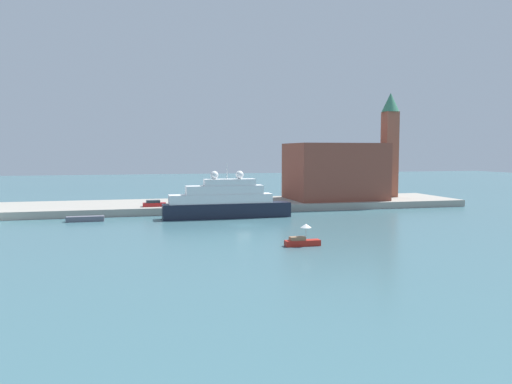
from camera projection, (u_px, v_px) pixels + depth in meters
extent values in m
plane|color=#3D6670|center=(244.00, 225.00, 85.56)|extent=(400.00, 400.00, 0.00)
cube|color=gray|center=(218.00, 205.00, 110.77)|extent=(110.00, 20.27, 1.48)
cube|color=black|center=(227.00, 210.00, 94.81)|extent=(24.06, 3.62, 2.79)
cube|color=white|center=(221.00, 199.00, 94.34)|extent=(19.25, 3.33, 1.71)
cube|color=white|center=(225.00, 190.00, 94.38)|extent=(14.43, 3.04, 1.61)
cube|color=white|center=(230.00, 182.00, 94.51)|extent=(9.62, 2.75, 1.21)
cylinder|color=silver|center=(227.00, 171.00, 94.22)|extent=(0.16, 0.16, 2.88)
sphere|color=white|center=(240.00, 175.00, 94.87)|extent=(1.51, 1.51, 1.51)
sphere|color=white|center=(214.00, 175.00, 93.69)|extent=(1.51, 1.51, 1.51)
cube|color=#B22319|center=(302.00, 243.00, 66.64)|extent=(4.73, 1.31, 0.77)
cube|color=#8C6647|center=(297.00, 238.00, 66.41)|extent=(2.08, 1.05, 0.48)
cylinder|color=#B2B2B2|center=(306.00, 234.00, 66.65)|extent=(0.06, 0.06, 1.65)
cone|color=white|center=(306.00, 226.00, 66.57)|extent=(1.46, 1.46, 0.51)
cube|color=#595966|center=(85.00, 219.00, 89.96)|extent=(6.47, 1.58, 0.93)
cube|color=brown|center=(334.00, 171.00, 116.46)|extent=(20.64, 15.78, 12.84)
cube|color=#93513D|center=(390.00, 155.00, 121.78)|extent=(3.23, 3.23, 20.47)
cone|color=#387A5B|center=(391.00, 102.00, 120.78)|extent=(4.20, 4.20, 4.53)
cube|color=#B21E1E|center=(154.00, 205.00, 100.83)|extent=(4.54, 1.69, 0.76)
cube|color=#262D33|center=(153.00, 201.00, 100.73)|extent=(2.72, 1.52, 0.52)
cylinder|color=#334C8C|center=(184.00, 202.00, 102.09)|extent=(0.36, 0.36, 1.52)
sphere|color=tan|center=(184.00, 198.00, 102.02)|extent=(0.24, 0.24, 0.24)
cylinder|color=black|center=(228.00, 204.00, 102.27)|extent=(0.37, 0.37, 0.73)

